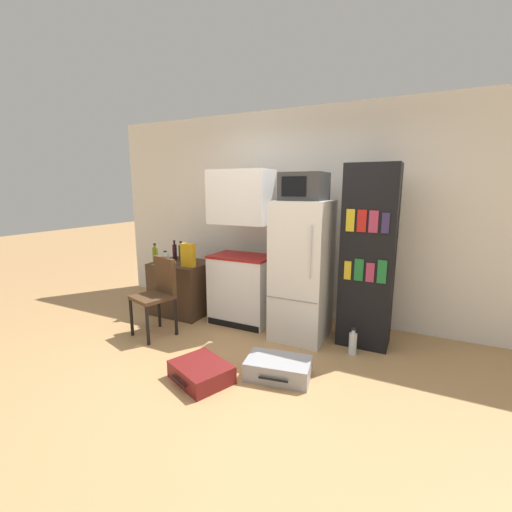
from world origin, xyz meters
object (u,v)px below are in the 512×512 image
bottle_amber_beer (192,258)px  bottle_green_tall (181,251)px  bookshelf (368,257)px  side_table (183,287)px  bottle_wine_dark (175,252)px  cereal_box (188,255)px  chair (159,289)px  refrigerator (302,271)px  bottle_clear_short (165,258)px  microwave (304,186)px  kitchen_hutch (241,255)px  suitcase_small_flat (278,368)px  suitcase_large_flat (201,372)px  bowl (171,263)px  bottle_olive_oil (155,255)px  water_bottle_front (353,343)px

bottle_amber_beer → bottle_green_tall: size_ratio=0.71×
bookshelf → bottle_green_tall: (-2.55, 0.06, -0.16)m
side_table → bottle_wine_dark: (-0.18, 0.08, 0.47)m
cereal_box → chair: bearing=-96.0°
bookshelf → bottle_green_tall: 2.56m
refrigerator → cereal_box: 1.48m
refrigerator → bottle_clear_short: refrigerator is taller
microwave → chair: bearing=-156.2°
kitchen_hutch → suitcase_small_flat: kitchen_hutch is taller
side_table → refrigerator: bearing=-0.2°
bookshelf → bottle_green_tall: bookshelf is taller
kitchen_hutch → bottle_green_tall: size_ratio=7.64×
suitcase_large_flat → suitcase_small_flat: 0.70m
side_table → bookshelf: (2.40, 0.12, 0.62)m
side_table → bottle_amber_beer: bottle_amber_beer is taller
bookshelf → suitcase_large_flat: size_ratio=3.10×
bottle_wine_dark → bottle_amber_beer: bearing=-12.7°
bowl → kitchen_hutch: bearing=14.1°
kitchen_hutch → suitcase_small_flat: bearing=-47.4°
microwave → bookshelf: (0.69, 0.13, -0.74)m
bookshelf → refrigerator: bearing=-169.4°
bottle_olive_oil → bottle_clear_short: bearing=46.6°
refrigerator → suitcase_small_flat: 1.18m
side_table → bowl: bearing=-102.2°
refrigerator → microwave: microwave is taller
chair → water_bottle_front: bearing=29.3°
bottle_wine_dark → water_bottle_front: bearing=-6.3°
water_bottle_front → bottle_olive_oil: bearing=-179.4°
bottle_olive_oil → water_bottle_front: (2.61, 0.03, -0.71)m
bottle_olive_oil → bottle_green_tall: bearing=75.3°
refrigerator → kitchen_hutch: bearing=175.0°
kitchen_hutch → microwave: 1.17m
bottle_green_tall → water_bottle_front: bottle_green_tall is taller
refrigerator → bottle_clear_short: bearing=-176.3°
bottle_olive_oil → cereal_box: 0.51m
bottle_amber_beer → bowl: size_ratio=1.42×
bookshelf → kitchen_hutch: bearing=-177.9°
bottle_clear_short → microwave: bearing=3.7°
bottle_wine_dark → chair: size_ratio=0.31×
side_table → bottle_green_tall: 0.52m
bookshelf → bottle_olive_oil: bearing=-172.6°
suitcase_small_flat → water_bottle_front: bearing=46.0°
water_bottle_front → kitchen_hutch: bearing=169.8°
bowl → cereal_box: (0.28, -0.01, 0.13)m
bowl → bottle_green_tall: bearing=107.9°
water_bottle_front → bottle_clear_short: bearing=178.5°
suitcase_small_flat → water_bottle_front: size_ratio=2.18×
side_table → water_bottle_front: 2.37m
bottle_wine_dark → bottle_clear_short: 0.22m
bottle_amber_beer → bottle_clear_short: (-0.35, -0.13, -0.01)m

